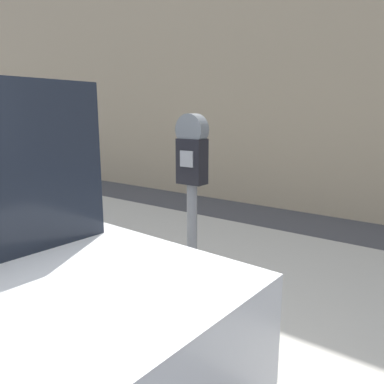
# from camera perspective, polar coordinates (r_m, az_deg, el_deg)

# --- Properties ---
(sidewalk) EXTENTS (24.00, 2.80, 0.11)m
(sidewalk) POSITION_cam_1_polar(r_m,az_deg,el_deg) (3.84, 5.79, -11.96)
(sidewalk) COLOR #BCB7AD
(sidewalk) RESTS_ON ground_plane
(building_facade) EXTENTS (24.00, 0.30, 5.79)m
(building_facade) POSITION_cam_1_polar(r_m,az_deg,el_deg) (6.44, 21.53, 22.67)
(building_facade) COLOR tan
(building_facade) RESTS_ON ground_plane
(parking_meter) EXTENTS (0.21, 0.12, 1.50)m
(parking_meter) POSITION_cam_1_polar(r_m,az_deg,el_deg) (2.54, -0.00, 0.92)
(parking_meter) COLOR slate
(parking_meter) RESTS_ON sidewalk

